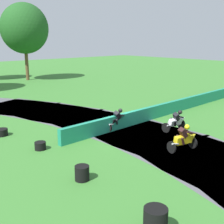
# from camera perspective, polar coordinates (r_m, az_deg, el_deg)

# --- Properties ---
(ground_plane) EXTENTS (120.00, 120.00, 0.00)m
(ground_plane) POSITION_cam_1_polar(r_m,az_deg,el_deg) (18.71, 1.76, -3.09)
(ground_plane) COLOR #38752D
(track_asphalt) EXTENTS (10.63, 34.79, 0.01)m
(track_asphalt) POSITION_cam_1_polar(r_m,az_deg,el_deg) (17.88, -1.01, -3.89)
(track_asphalt) COLOR #515156
(track_asphalt) RESTS_ON ground
(safety_barrier) EXTENTS (21.06, 0.88, 0.90)m
(safety_barrier) POSITION_cam_1_polar(r_m,az_deg,el_deg) (23.06, 11.97, 1.04)
(safety_barrier) COLOR #1E8466
(safety_barrier) RESTS_ON ground
(motorcycle_lead_yellow) EXTENTS (1.71, 1.00, 1.42)m
(motorcycle_lead_yellow) POSITION_cam_1_polar(r_m,az_deg,el_deg) (15.24, 13.81, -4.92)
(motorcycle_lead_yellow) COLOR black
(motorcycle_lead_yellow) RESTS_ON ground
(motorcycle_chase_white) EXTENTS (1.70, 0.93, 1.42)m
(motorcycle_chase_white) POSITION_cam_1_polar(r_m,az_deg,el_deg) (18.44, 12.31, -1.64)
(motorcycle_chase_white) COLOR black
(motorcycle_chase_white) RESTS_ON ground
(motorcycle_trailing_black) EXTENTS (1.68, 0.92, 1.43)m
(motorcycle_trailing_black) POSITION_cam_1_polar(r_m,az_deg,el_deg) (18.30, 1.06, -1.40)
(motorcycle_trailing_black) COLOR black
(motorcycle_trailing_black) RESTS_ON ground
(tire_stack_near) EXTENTS (0.71, 0.71, 0.80)m
(tire_stack_near) POSITION_cam_1_polar(r_m,az_deg,el_deg) (9.13, 8.38, -20.08)
(tire_stack_near) COLOR black
(tire_stack_near) RESTS_ON ground
(tire_stack_mid_a) EXTENTS (0.58, 0.58, 0.60)m
(tire_stack_mid_a) POSITION_cam_1_polar(r_m,az_deg,el_deg) (12.04, -5.80, -11.65)
(tire_stack_mid_a) COLOR black
(tire_stack_mid_a) RESTS_ON ground
(tire_stack_mid_b) EXTENTS (0.57, 0.57, 0.40)m
(tire_stack_mid_b) POSITION_cam_1_polar(r_m,az_deg,el_deg) (15.53, -13.68, -6.35)
(tire_stack_mid_b) COLOR black
(tire_stack_mid_b) RESTS_ON ground
(tire_stack_far) EXTENTS (0.70, 0.70, 0.40)m
(tire_stack_far) POSITION_cam_1_polar(r_m,az_deg,el_deg) (18.36, -20.55, -3.69)
(tire_stack_far) COLOR black
(tire_stack_far) RESTS_ON ground
(tree_far_right) EXTENTS (6.25, 6.25, 10.08)m
(tree_far_right) POSITION_cam_1_polar(r_m,az_deg,el_deg) (41.91, -16.56, 15.20)
(tree_far_right) COLOR brown
(tree_far_right) RESTS_ON ground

